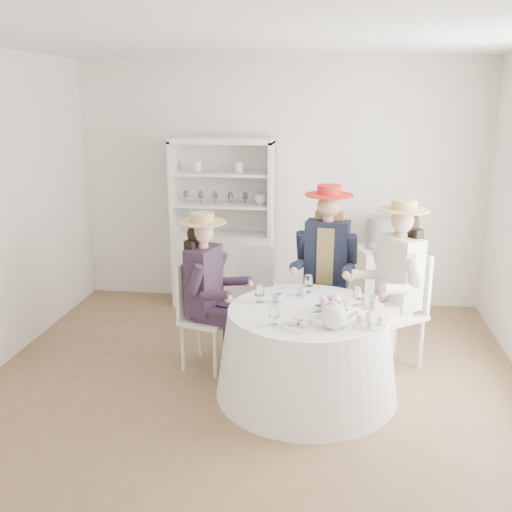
# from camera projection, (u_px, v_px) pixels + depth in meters

# --- Properties ---
(ground) EXTENTS (4.50, 4.50, 0.00)m
(ground) POSITION_uv_depth(u_px,v_px,m) (254.00, 379.00, 4.82)
(ground) COLOR brown
(ground) RESTS_ON ground
(ceiling) EXTENTS (4.50, 4.50, 0.00)m
(ceiling) POSITION_uv_depth(u_px,v_px,m) (254.00, 38.00, 4.08)
(ceiling) COLOR white
(ceiling) RESTS_ON wall_back
(wall_back) EXTENTS (4.50, 0.00, 4.50)m
(wall_back) POSITION_uv_depth(u_px,v_px,m) (278.00, 184.00, 6.36)
(wall_back) COLOR silver
(wall_back) RESTS_ON ground
(wall_front) EXTENTS (4.50, 0.00, 4.50)m
(wall_front) POSITION_uv_depth(u_px,v_px,m) (194.00, 318.00, 2.54)
(wall_front) COLOR silver
(wall_front) RESTS_ON ground
(tea_table) EXTENTS (1.44, 1.44, 0.71)m
(tea_table) POSITION_uv_depth(u_px,v_px,m) (307.00, 352.00, 4.50)
(tea_table) COLOR white
(tea_table) RESTS_ON ground
(hutch) EXTENTS (1.22, 0.70, 1.87)m
(hutch) POSITION_uv_depth(u_px,v_px,m) (224.00, 247.00, 6.39)
(hutch) COLOR silver
(hutch) RESTS_ON ground
(side_table) EXTENTS (0.60, 0.60, 0.75)m
(side_table) POSITION_uv_depth(u_px,v_px,m) (379.00, 282.00, 6.14)
(side_table) COLOR silver
(side_table) RESTS_ON ground
(hatbox) EXTENTS (0.44, 0.44, 0.33)m
(hatbox) POSITION_uv_depth(u_px,v_px,m) (382.00, 233.00, 6.00)
(hatbox) COLOR black
(hatbox) RESTS_ON side_table
(guest_left) EXTENTS (0.56, 0.52, 1.38)m
(guest_left) POSITION_uv_depth(u_px,v_px,m) (206.00, 283.00, 4.83)
(guest_left) COLOR silver
(guest_left) RESTS_ON ground
(guest_mid) EXTENTS (0.57, 0.60, 1.54)m
(guest_mid) POSITION_uv_depth(u_px,v_px,m) (327.00, 258.00, 5.24)
(guest_mid) COLOR silver
(guest_mid) RESTS_ON ground
(guest_right) EXTENTS (0.63, 0.60, 1.48)m
(guest_right) POSITION_uv_depth(u_px,v_px,m) (397.00, 275.00, 4.85)
(guest_right) COLOR silver
(guest_right) RESTS_ON ground
(spare_chair) EXTENTS (0.49, 0.49, 0.94)m
(spare_chair) POSITION_uv_depth(u_px,v_px,m) (260.00, 285.00, 5.62)
(spare_chair) COLOR silver
(spare_chair) RESTS_ON ground
(teacup_a) EXTENTS (0.10, 0.10, 0.06)m
(teacup_a) POSITION_uv_depth(u_px,v_px,m) (278.00, 299.00, 4.54)
(teacup_a) COLOR white
(teacup_a) RESTS_ON tea_table
(teacup_b) EXTENTS (0.09, 0.09, 0.07)m
(teacup_b) POSITION_uv_depth(u_px,v_px,m) (302.00, 292.00, 4.69)
(teacup_b) COLOR white
(teacup_b) RESTS_ON tea_table
(teacup_c) EXTENTS (0.09, 0.09, 0.06)m
(teacup_c) POSITION_uv_depth(u_px,v_px,m) (335.00, 300.00, 4.52)
(teacup_c) COLOR white
(teacup_c) RESTS_ON tea_table
(flower_bowl) EXTENTS (0.22, 0.22, 0.05)m
(flower_bowl) POSITION_uv_depth(u_px,v_px,m) (334.00, 308.00, 4.36)
(flower_bowl) COLOR white
(flower_bowl) RESTS_ON tea_table
(flower_arrangement) EXTENTS (0.19, 0.19, 0.07)m
(flower_arrangement) POSITION_uv_depth(u_px,v_px,m) (330.00, 304.00, 4.26)
(flower_arrangement) COLOR #D269A4
(flower_arrangement) RESTS_ON tea_table
(table_teapot) EXTENTS (0.27, 0.19, 0.20)m
(table_teapot) POSITION_uv_depth(u_px,v_px,m) (334.00, 316.00, 4.04)
(table_teapot) COLOR white
(table_teapot) RESTS_ON tea_table
(sandwich_plate) EXTENTS (0.27, 0.27, 0.06)m
(sandwich_plate) POSITION_uv_depth(u_px,v_px,m) (300.00, 324.00, 4.09)
(sandwich_plate) COLOR white
(sandwich_plate) RESTS_ON tea_table
(cupcake_stand) EXTENTS (0.22, 0.22, 0.21)m
(cupcake_stand) POSITION_uv_depth(u_px,v_px,m) (370.00, 315.00, 4.08)
(cupcake_stand) COLOR white
(cupcake_stand) RESTS_ON tea_table
(stemware_set) EXTENTS (0.85, 0.82, 0.15)m
(stemware_set) POSITION_uv_depth(u_px,v_px,m) (308.00, 300.00, 4.38)
(stemware_set) COLOR white
(stemware_set) RESTS_ON tea_table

